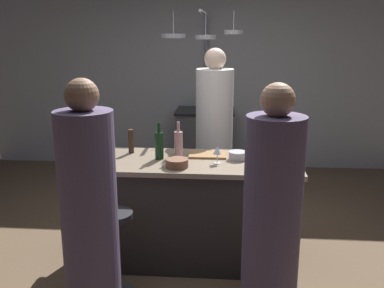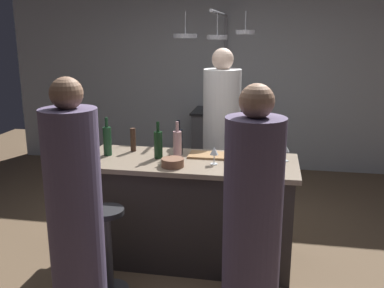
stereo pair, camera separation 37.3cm
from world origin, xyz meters
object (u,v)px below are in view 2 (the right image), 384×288
object	(u,v)px
chef	(221,143)
wine_bottle_red	(158,144)
mixing_bowl_wooden	(173,163)
wine_bottle_dark	(179,141)
guest_left	(75,217)
bar_stool_right	(251,260)
stove_range	(222,142)
cutting_board	(208,155)
pepper_mill	(133,140)
mixing_bowl_steel	(236,157)
bar_stool_left	(108,247)
wine_glass_near_right_guest	(253,143)
wine_glass_near_left_guest	(285,149)
wine_bottle_rose	(177,144)
wine_glass_by_chef	(214,152)
wine_bottle_green	(107,140)
guest_right	(252,232)

from	to	relation	value
chef	wine_bottle_red	bearing A→B (deg)	-116.47
wine_bottle_red	mixing_bowl_wooden	bearing A→B (deg)	-51.33
wine_bottle_dark	mixing_bowl_wooden	xyz separation A→B (m)	(0.03, -0.35, -0.08)
guest_left	bar_stool_right	bearing A→B (deg)	18.63
stove_range	wine_bottle_dark	xyz separation A→B (m)	(-0.12, -2.30, 0.57)
wine_bottle_dark	mixing_bowl_wooden	bearing A→B (deg)	-85.52
bar_stool_right	cutting_board	world-z (taller)	cutting_board
cutting_board	pepper_mill	distance (m)	0.69
mixing_bowl_steel	mixing_bowl_wooden	xyz separation A→B (m)	(-0.48, -0.26, 0.00)
bar_stool_left	wine_glass_near_right_guest	distance (m)	1.48
wine_bottle_red	mixing_bowl_steel	xyz separation A→B (m)	(0.66, 0.04, -0.09)
cutting_board	mixing_bowl_wooden	bearing A→B (deg)	-123.37
wine_bottle_red	wine_glass_near_left_guest	bearing A→B (deg)	5.44
wine_bottle_red	wine_bottle_dark	size ratio (longest dim) A/B	1.02
wine_bottle_rose	wine_glass_by_chef	bearing A→B (deg)	-19.07
bar_stool_left	wine_bottle_red	xyz separation A→B (m)	(0.23, 0.63, 0.65)
wine_glass_near_left_guest	wine_bottle_dark	bearing A→B (deg)	177.75
bar_stool_left	wine_bottle_red	distance (m)	0.93
wine_bottle_red	wine_bottle_green	xyz separation A→B (m)	(-0.45, 0.01, 0.01)
mixing_bowl_steel	mixing_bowl_wooden	distance (m)	0.55
pepper_mill	wine_bottle_rose	bearing A→B (deg)	-19.20
wine_bottle_dark	mixing_bowl_steel	world-z (taller)	wine_bottle_dark
guest_left	bar_stool_left	bearing A→B (deg)	81.34
chef	bar_stool_right	size ratio (longest dim) A/B	2.63
wine_bottle_dark	wine_glass_by_chef	distance (m)	0.41
wine_bottle_dark	stove_range	bearing A→B (deg)	87.06
wine_glass_near_right_guest	wine_glass_by_chef	distance (m)	0.45
chef	cutting_board	world-z (taller)	chef
wine_bottle_green	chef	bearing A→B (deg)	44.17
wine_bottle_rose	mixing_bowl_wooden	xyz separation A→B (m)	(0.01, -0.24, -0.09)
wine_bottle_dark	bar_stool_right	bearing A→B (deg)	-48.25
wine_bottle_red	wine_bottle_dark	world-z (taller)	wine_bottle_red
wine_bottle_rose	wine_glass_near_left_guest	world-z (taller)	wine_bottle_rose
cutting_board	mixing_bowl_steel	bearing A→B (deg)	-19.67
wine_glass_near_right_guest	wine_glass_near_left_guest	world-z (taller)	same
bar_stool_right	mixing_bowl_steel	size ratio (longest dim) A/B	4.46
wine_glass_by_chef	wine_bottle_red	bearing A→B (deg)	169.15
wine_bottle_red	pepper_mill	bearing A→B (deg)	148.16
wine_glass_near_right_guest	cutting_board	bearing A→B (deg)	-162.66
wine_glass_by_chef	pepper_mill	bearing A→B (deg)	160.85
stove_range	bar_stool_left	xyz separation A→B (m)	(-0.50, -3.07, -0.07)
chef	pepper_mill	distance (m)	1.01
wine_bottle_green	cutting_board	bearing A→B (deg)	8.05
wine_bottle_dark	mixing_bowl_wooden	world-z (taller)	wine_bottle_dark
stove_range	wine_glass_by_chef	bearing A→B (deg)	-84.96
wine_bottle_dark	wine_glass_near_right_guest	world-z (taller)	wine_bottle_dark
guest_right	wine_glass_near_right_guest	world-z (taller)	guest_right
chef	wine_glass_near_left_guest	size ratio (longest dim) A/B	12.23
cutting_board	mixing_bowl_wooden	distance (m)	0.42
pepper_mill	mixing_bowl_steel	bearing A→B (deg)	-8.10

